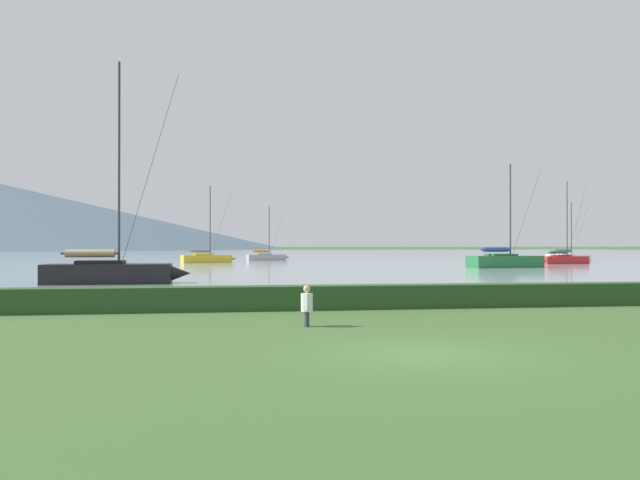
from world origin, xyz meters
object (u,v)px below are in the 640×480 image
object	(u,v)px
sailboat_slip_6	(506,260)
person_seated_viewer	(307,304)
sailboat_slip_4	(207,258)
sailboat_slip_0	(569,257)
sailboat_slip_5	(110,271)
sailboat_slip_9	(267,257)
sailboat_slip_7	(564,259)

from	to	relation	value
sailboat_slip_6	person_seated_viewer	world-z (taller)	sailboat_slip_6
sailboat_slip_4	sailboat_slip_0	bearing A→B (deg)	-13.93
sailboat_slip_0	sailboat_slip_5	world-z (taller)	sailboat_slip_5
sailboat_slip_0	person_seated_viewer	xyz separation A→B (m)	(-48.10, -71.94, 0.10)
sailboat_slip_5	person_seated_viewer	size ratio (longest dim) A/B	11.17
sailboat_slip_4	sailboat_slip_9	distance (m)	14.11
sailboat_slip_5	sailboat_slip_9	bearing A→B (deg)	76.02
sailboat_slip_5	person_seated_viewer	distance (m)	25.84
sailboat_slip_7	sailboat_slip_0	bearing A→B (deg)	52.56
sailboat_slip_4	sailboat_slip_7	xyz separation A→B (m)	(43.87, -12.25, -0.03)
sailboat_slip_4	sailboat_slip_5	world-z (taller)	sailboat_slip_5
sailboat_slip_6	person_seated_viewer	xyz separation A→B (m)	(-27.59, -47.51, -0.06)
sailboat_slip_9	sailboat_slip_5	bearing A→B (deg)	-113.06
sailboat_slip_7	sailboat_slip_9	bearing A→B (deg)	139.86
sailboat_slip_5	sailboat_slip_7	size ratio (longest dim) A/B	1.36
sailboat_slip_4	person_seated_viewer	distance (m)	71.49
sailboat_slip_5	sailboat_slip_7	bearing A→B (deg)	35.18
sailboat_slip_4	sailboat_slip_6	bearing A→B (deg)	-52.15
person_seated_viewer	sailboat_slip_7	bearing A→B (deg)	60.09
sailboat_slip_9	person_seated_viewer	xyz separation A→B (m)	(-5.35, -82.46, 0.15)
sailboat_slip_4	sailboat_slip_5	size ratio (longest dim) A/B	0.72
sailboat_slip_5	sailboat_slip_7	xyz separation A→B (m)	(49.59, 34.99, -0.19)
sailboat_slip_6	person_seated_viewer	distance (m)	54.94
sailboat_slip_7	sailboat_slip_6	bearing A→B (deg)	-144.41
sailboat_slip_4	sailboat_slip_9	xyz separation A→B (m)	(8.76, 11.05, -0.08)
sailboat_slip_6	sailboat_slip_7	size ratio (longest dim) A/B	1.05
sailboat_slip_5	sailboat_slip_6	bearing A→B (deg)	32.40
sailboat_slip_6	sailboat_slip_5	bearing A→B (deg)	-155.98
sailboat_slip_0	sailboat_slip_4	distance (m)	51.52
sailboat_slip_5	sailboat_slip_9	size ratio (longest dim) A/B	1.73
sailboat_slip_9	sailboat_slip_7	bearing A→B (deg)	-42.67
sailboat_slip_9	sailboat_slip_6	bearing A→B (deg)	-66.64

